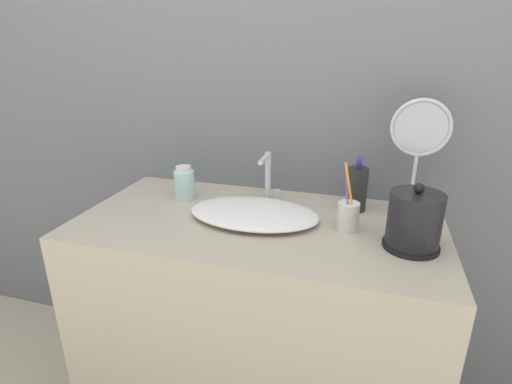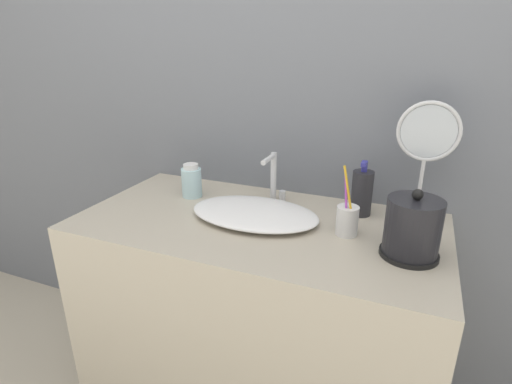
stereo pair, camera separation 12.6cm
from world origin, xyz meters
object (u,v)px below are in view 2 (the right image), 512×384
Objects in this scene: lotion_bottle at (362,193)px; electric_kettle at (412,230)px; shampoo_bottle at (192,181)px; vanity_mirror at (425,157)px; toothbrush_cup at (347,220)px; faucet at (274,176)px.

electric_kettle is at bearing -54.47° from lotion_bottle.
vanity_mirror reaches higher than shampoo_bottle.
electric_kettle is 1.54× the size of shampoo_bottle.
toothbrush_cup is at bearing -9.47° from shampoo_bottle.
toothbrush_cup is (0.30, -0.17, -0.05)m from faucet.
faucet reaches higher than shampoo_bottle.
faucet is 0.93× the size of electric_kettle.
electric_kettle is (0.48, -0.23, -0.02)m from faucet.
shampoo_bottle is at bearing -174.95° from vanity_mirror.
electric_kettle is 0.29m from lotion_bottle.
vanity_mirror is at bearing 41.72° from toothbrush_cup.
electric_kettle is 0.88× the size of toothbrush_cup.
lotion_bottle is 1.49× the size of shampoo_bottle.
toothbrush_cup is 0.17m from lotion_bottle.
lotion_bottle is at bearing 0.25° from faucet.
faucet is at bearing 12.93° from shampoo_bottle.
toothbrush_cup reaches higher than electric_kettle.
toothbrush_cup is at bearing -95.15° from lotion_bottle.
vanity_mirror is at bearing 5.05° from shampoo_bottle.
shampoo_bottle is 0.80m from vanity_mirror.
toothbrush_cup is at bearing 160.80° from electric_kettle.
faucet is at bearing 150.33° from toothbrush_cup.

